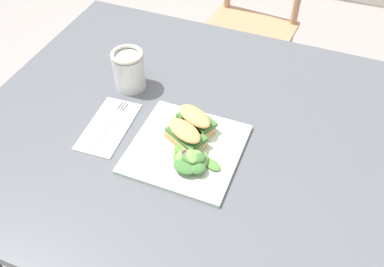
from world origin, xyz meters
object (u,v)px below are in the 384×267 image
(dining_table, at_px, (198,160))
(chair_wooden_far, at_px, (249,29))
(sandwich_half_front, at_px, (185,135))
(mason_jar_iced_tea, at_px, (129,71))
(fork_on_napkin, at_px, (112,121))
(sandwich_half_back, at_px, (195,121))
(plate_lunch, at_px, (186,149))

(dining_table, height_order, chair_wooden_far, chair_wooden_far)
(chair_wooden_far, height_order, sandwich_half_front, chair_wooden_far)
(sandwich_half_front, height_order, mason_jar_iced_tea, mason_jar_iced_tea)
(chair_wooden_far, distance_m, fork_on_napkin, 1.07)
(chair_wooden_far, relative_size, sandwich_half_back, 7.58)
(dining_table, xyz_separation_m, chair_wooden_far, (-0.11, 0.96, -0.17))
(dining_table, distance_m, fork_on_napkin, 0.26)
(chair_wooden_far, xyz_separation_m, sandwich_half_front, (0.10, -1.03, 0.33))
(chair_wooden_far, xyz_separation_m, sandwich_half_back, (0.11, -0.97, 0.33))
(chair_wooden_far, height_order, fork_on_napkin, chair_wooden_far)
(dining_table, relative_size, fork_on_napkin, 6.36)
(dining_table, xyz_separation_m, plate_lunch, (-0.00, -0.08, 0.13))
(fork_on_napkin, bearing_deg, chair_wooden_far, 84.08)
(dining_table, xyz_separation_m, fork_on_napkin, (-0.22, -0.06, 0.13))
(plate_lunch, height_order, sandwich_half_back, sandwich_half_back)
(chair_wooden_far, bearing_deg, sandwich_half_front, -84.23)
(sandwich_half_back, distance_m, mason_jar_iced_tea, 0.26)
(plate_lunch, distance_m, fork_on_napkin, 0.22)
(dining_table, distance_m, sandwich_half_front, 0.17)
(dining_table, relative_size, plate_lunch, 4.47)
(dining_table, bearing_deg, mason_jar_iced_tea, 158.98)
(plate_lunch, xyz_separation_m, mason_jar_iced_tea, (-0.24, 0.17, 0.05))
(plate_lunch, height_order, mason_jar_iced_tea, mason_jar_iced_tea)
(fork_on_napkin, bearing_deg, plate_lunch, -4.69)
(chair_wooden_far, height_order, plate_lunch, chair_wooden_far)
(sandwich_half_front, height_order, sandwich_half_back, same)
(sandwich_half_front, relative_size, fork_on_napkin, 0.62)
(dining_table, relative_size, chair_wooden_far, 1.35)
(fork_on_napkin, xyz_separation_m, mason_jar_iced_tea, (-0.02, 0.15, 0.05))
(sandwich_half_front, xyz_separation_m, fork_on_napkin, (-0.21, 0.01, -0.03))
(plate_lunch, height_order, sandwich_half_front, sandwich_half_front)
(sandwich_half_front, height_order, fork_on_napkin, sandwich_half_front)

